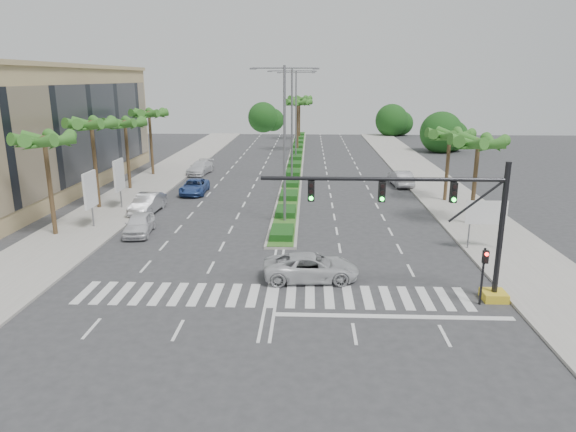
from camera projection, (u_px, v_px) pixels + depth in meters
name	position (u px, v px, depth m)	size (l,w,h in m)	color
ground	(272.00, 296.00, 27.01)	(160.00, 160.00, 0.00)	#333335
footpath_right	(458.00, 206.00, 45.67)	(6.00, 120.00, 0.15)	gray
footpath_left	(122.00, 202.00, 46.90)	(6.00, 120.00, 0.15)	gray
median	(296.00, 161.00, 70.39)	(2.20, 75.00, 0.20)	gray
median_grass	(296.00, 160.00, 70.36)	(1.80, 75.00, 0.04)	#37581E
building	(33.00, 130.00, 51.58)	(12.00, 36.00, 12.00)	tan
signal_gantry	(455.00, 235.00, 25.73)	(12.60, 1.20, 7.20)	gold
pedestrian_signal	(484.00, 267.00, 25.40)	(0.28, 0.36, 3.00)	black
direction_sign	(486.00, 215.00, 33.53)	(2.70, 0.11, 3.40)	slate
billboard_near	(90.00, 190.00, 38.40)	(0.18, 2.10, 4.35)	slate
billboard_far	(119.00, 175.00, 44.19)	(0.18, 2.10, 4.35)	slate
palm_left_near	(45.00, 144.00, 35.58)	(4.57, 4.68, 7.55)	brown
palm_left_mid	(92.00, 127.00, 43.20)	(4.57, 4.68, 7.95)	brown
palm_left_far	(125.00, 126.00, 51.06)	(4.57, 4.68, 7.35)	brown
palm_left_end	(149.00, 116.00, 58.68)	(4.57, 4.68, 7.75)	brown
palm_right_near	(478.00, 146.00, 38.31)	(4.57, 4.68, 7.05)	brown
palm_right_far	(450.00, 137.00, 46.10)	(4.57, 4.68, 6.75)	brown
palm_median_a	(298.00, 104.00, 78.19)	(4.57, 4.68, 8.05)	brown
palm_median_b	(300.00, 100.00, 92.66)	(4.57, 4.68, 8.05)	brown
streetlight_near	(285.00, 137.00, 38.74)	(5.10, 0.25, 12.00)	slate
streetlight_mid	(292.00, 120.00, 54.17)	(5.10, 0.25, 12.00)	slate
streetlight_far	(296.00, 110.00, 69.61)	(5.10, 0.25, 12.00)	slate
car_parked_a	(139.00, 224.00, 37.51)	(1.79, 4.46, 1.52)	silver
car_parked_b	(147.00, 203.00, 43.42)	(1.73, 4.96, 1.63)	#AEAFB3
car_parked_c	(194.00, 187.00, 50.62)	(2.35, 5.09, 1.41)	#2F4D92
car_parked_d	(200.00, 168.00, 61.06)	(2.12, 5.21, 1.51)	silver
car_crossing	(311.00, 267.00, 29.00)	(2.49, 5.39, 1.50)	silver
car_right	(401.00, 178.00, 54.28)	(1.74, 4.99, 1.64)	#ADADB2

